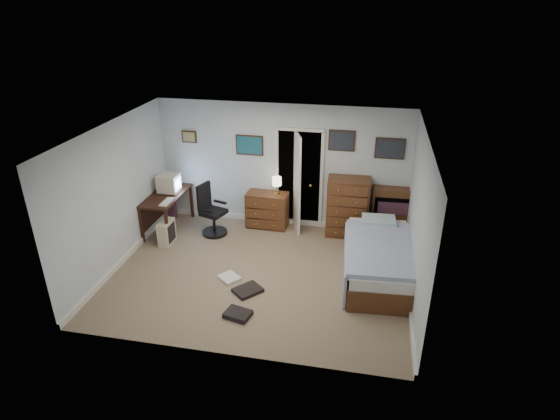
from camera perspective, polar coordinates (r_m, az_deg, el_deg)
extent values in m
cube|color=gray|center=(8.13, -2.49, -7.80)|extent=(5.00, 4.00, 0.02)
cube|color=black|center=(9.52, -13.75, 1.73)|extent=(0.62, 1.32, 0.04)
cube|color=black|center=(9.29, -16.55, -1.80)|extent=(0.05, 0.05, 0.72)
cube|color=black|center=(9.07, -13.60, -2.14)|extent=(0.05, 0.05, 0.72)
cube|color=black|center=(10.28, -13.45, 1.25)|extent=(0.05, 0.05, 0.72)
cube|color=black|center=(10.08, -10.73, 1.02)|extent=(0.05, 0.05, 0.72)
cube|color=black|center=(9.77, -15.06, 0.06)|extent=(0.04, 1.21, 0.51)
cube|color=beige|center=(9.55, -13.41, 3.24)|extent=(0.39, 0.37, 0.34)
cube|color=#8CB2F2|center=(9.47, -12.32, 3.16)|extent=(0.01, 0.28, 0.22)
cube|color=beige|center=(9.62, -13.30, 2.23)|extent=(0.26, 0.26, 0.02)
cube|color=beige|center=(9.14, -13.62, 0.97)|extent=(0.16, 0.41, 0.02)
cube|color=beige|center=(9.21, -13.66, -2.63)|extent=(0.21, 0.43, 0.46)
cube|color=black|center=(9.16, -13.06, -2.70)|extent=(0.01, 0.30, 0.35)
cylinder|color=black|center=(9.45, -7.95, -2.71)|extent=(0.63, 0.63, 0.06)
cylinder|color=black|center=(9.36, -8.03, -1.57)|extent=(0.07, 0.07, 0.38)
cube|color=black|center=(9.25, -8.11, -0.29)|extent=(0.54, 0.54, 0.08)
cube|color=black|center=(9.25, -9.26, 1.65)|extent=(0.18, 0.38, 0.53)
cube|color=black|center=(9.04, -9.05, -0.07)|extent=(0.29, 0.14, 0.04)
cube|color=black|center=(9.36, -7.31, 0.98)|extent=(0.29, 0.14, 0.04)
cube|color=maroon|center=(10.09, -13.11, 0.99)|extent=(0.16, 0.16, 0.78)
cube|color=#56311B|center=(9.51, -1.56, 0.02)|extent=(0.84, 0.45, 0.73)
cylinder|color=gold|center=(9.32, -0.39, 2.01)|extent=(0.12, 0.12, 0.02)
cylinder|color=gold|center=(9.28, -0.39, 2.63)|extent=(0.02, 0.02, 0.22)
cylinder|color=beige|center=(9.22, -0.39, 3.52)|extent=(0.19, 0.19, 0.17)
cube|color=black|center=(9.64, 2.64, 4.43)|extent=(0.90, 0.60, 2.00)
cube|color=white|center=(9.41, -0.39, 3.92)|extent=(0.06, 0.05, 2.00)
cube|color=white|center=(9.28, 5.07, 3.51)|extent=(0.06, 0.05, 2.00)
cube|color=white|center=(9.01, 2.44, 9.77)|extent=(0.96, 0.05, 0.06)
cube|color=white|center=(9.24, 1.95, 3.50)|extent=(0.31, 0.77, 2.00)
sphere|color=gold|center=(9.06, 3.73, 3.00)|extent=(0.06, 0.06, 0.06)
cube|color=#56311B|center=(9.20, 8.22, 0.37)|extent=(0.82, 0.51, 1.18)
cube|color=#56311B|center=(9.37, 14.44, -0.32)|extent=(1.13, 0.32, 1.01)
cube|color=black|center=(9.22, 14.60, 0.52)|extent=(1.03, 0.15, 0.34)
cube|color=maroon|center=(9.24, 14.57, 0.27)|extent=(0.90, 0.17, 0.25)
cube|color=#56311B|center=(8.13, 11.96, -6.75)|extent=(1.21, 2.21, 0.38)
cube|color=white|center=(7.99, 12.15, -5.02)|extent=(1.16, 2.17, 0.19)
cube|color=#5C6EAC|center=(7.84, 12.27, -4.66)|extent=(1.25, 1.90, 0.11)
cube|color=#5C6EAC|center=(7.95, 7.97, -6.26)|extent=(0.16, 1.83, 0.58)
cube|color=#74A7BA|center=(8.62, 11.93, -1.40)|extent=(0.62, 0.44, 0.14)
cube|color=#331E11|center=(9.68, -11.01, 8.77)|extent=(0.30, 0.03, 0.24)
cube|color=olive|center=(9.66, -11.05, 8.74)|extent=(0.25, 0.01, 0.19)
cube|color=#331E11|center=(9.32, -3.73, 7.90)|extent=(0.55, 0.03, 0.40)
cube|color=#0B334D|center=(9.30, -3.76, 7.87)|extent=(0.50, 0.01, 0.35)
cube|color=#331E11|center=(8.98, 7.53, 8.40)|extent=(0.50, 0.03, 0.40)
cube|color=black|center=(8.96, 7.52, 8.36)|extent=(0.45, 0.01, 0.35)
cube|color=#331E11|center=(9.00, 13.25, 7.31)|extent=(0.55, 0.03, 0.40)
cube|color=black|center=(8.99, 13.25, 7.28)|extent=(0.50, 0.01, 0.35)
cube|color=black|center=(7.68, -3.96, -9.73)|extent=(0.53, 0.54, 0.06)
cube|color=silver|center=(8.02, -6.21, -8.21)|extent=(0.44, 0.43, 0.05)
cube|color=black|center=(7.18, -5.16, -12.53)|extent=(0.44, 0.37, 0.08)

